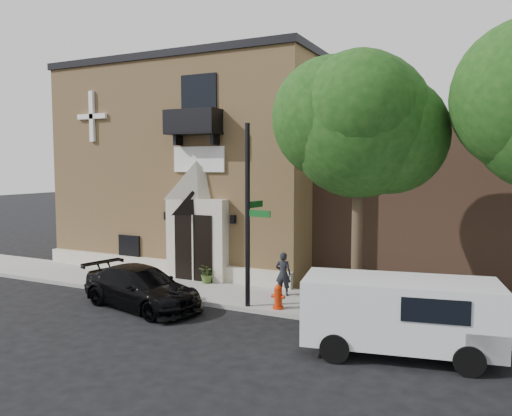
{
  "coord_description": "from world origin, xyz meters",
  "views": [
    {
      "loc": [
        9.67,
        -13.8,
        4.67
      ],
      "look_at": [
        1.96,
        2.0,
        3.16
      ],
      "focal_mm": 35.0,
      "sensor_mm": 36.0,
      "label": 1
    }
  ],
  "objects_px": {
    "street_sign": "(248,215)",
    "dumpster": "(364,301)",
    "black_sedan": "(141,287)",
    "pedestrian_near": "(283,274)",
    "cargo_van": "(407,314)",
    "fire_hydrant": "(278,297)"
  },
  "relations": [
    {
      "from": "street_sign",
      "to": "dumpster",
      "type": "height_order",
      "value": "street_sign"
    },
    {
      "from": "fire_hydrant",
      "to": "pedestrian_near",
      "type": "bearing_deg",
      "value": 107.4
    },
    {
      "from": "cargo_van",
      "to": "fire_hydrant",
      "type": "xyz_separation_m",
      "value": [
        -4.24,
        1.87,
        -0.53
      ]
    },
    {
      "from": "dumpster",
      "to": "cargo_van",
      "type": "bearing_deg",
      "value": -46.26
    },
    {
      "from": "cargo_van",
      "to": "pedestrian_near",
      "type": "relative_size",
      "value": 3.25
    },
    {
      "from": "black_sedan",
      "to": "cargo_van",
      "type": "distance_m",
      "value": 8.55
    },
    {
      "from": "cargo_van",
      "to": "pedestrian_near",
      "type": "height_order",
      "value": "cargo_van"
    },
    {
      "from": "street_sign",
      "to": "fire_hydrant",
      "type": "distance_m",
      "value": 2.74
    },
    {
      "from": "dumpster",
      "to": "pedestrian_near",
      "type": "bearing_deg",
      "value": 159.9
    },
    {
      "from": "cargo_van",
      "to": "street_sign",
      "type": "relative_size",
      "value": 0.84
    },
    {
      "from": "street_sign",
      "to": "pedestrian_near",
      "type": "bearing_deg",
      "value": 82.37
    },
    {
      "from": "black_sedan",
      "to": "dumpster",
      "type": "xyz_separation_m",
      "value": [
        7.01,
        1.43,
        0.04
      ]
    },
    {
      "from": "cargo_van",
      "to": "pedestrian_near",
      "type": "distance_m",
      "value": 5.85
    },
    {
      "from": "cargo_van",
      "to": "pedestrian_near",
      "type": "xyz_separation_m",
      "value": [
        -4.73,
        3.44,
        -0.15
      ]
    },
    {
      "from": "black_sedan",
      "to": "street_sign",
      "type": "height_order",
      "value": "street_sign"
    },
    {
      "from": "cargo_van",
      "to": "street_sign",
      "type": "bearing_deg",
      "value": 150.67
    },
    {
      "from": "fire_hydrant",
      "to": "dumpster",
      "type": "xyz_separation_m",
      "value": [
        2.72,
        0.05,
        0.18
      ]
    },
    {
      "from": "fire_hydrant",
      "to": "pedestrian_near",
      "type": "relative_size",
      "value": 0.51
    },
    {
      "from": "black_sedan",
      "to": "dumpster",
      "type": "distance_m",
      "value": 7.16
    },
    {
      "from": "pedestrian_near",
      "to": "dumpster",
      "type": "bearing_deg",
      "value": 146.2
    },
    {
      "from": "dumpster",
      "to": "street_sign",
      "type": "bearing_deg",
      "value": -171.61
    },
    {
      "from": "pedestrian_near",
      "to": "street_sign",
      "type": "bearing_deg",
      "value": 66.12
    }
  ]
}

